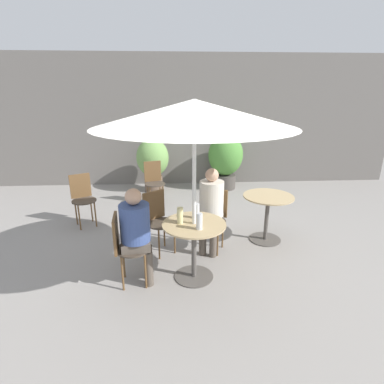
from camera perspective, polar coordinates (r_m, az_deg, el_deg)
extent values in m
plane|color=gray|center=(3.84, 1.69, -15.70)|extent=(20.00, 20.00, 0.00)
cube|color=slate|center=(7.22, -1.07, 13.27)|extent=(10.00, 0.06, 3.00)
cylinder|color=#514C47|center=(3.82, 0.37, -15.73)|extent=(0.48, 0.48, 0.01)
cylinder|color=#514C47|center=(3.64, 0.38, -11.19)|extent=(0.06, 0.06, 0.68)
cylinder|color=tan|center=(3.48, 0.40, -6.16)|extent=(0.74, 0.74, 0.02)
cylinder|color=#514C47|center=(4.79, 13.70, -8.72)|extent=(0.48, 0.48, 0.01)
cylinder|color=#514C47|center=(4.65, 14.02, -4.89)|extent=(0.06, 0.06, 0.68)
cylinder|color=tan|center=(4.52, 14.36, -0.81)|extent=(0.74, 0.74, 0.02)
cylinder|color=#42382D|center=(4.19, 3.80, -5.58)|extent=(0.39, 0.39, 0.02)
cylinder|color=brown|center=(4.37, 5.86, -7.90)|extent=(0.02, 0.02, 0.44)
cylinder|color=brown|center=(4.44, 2.63, -7.41)|extent=(0.02, 0.02, 0.44)
cylinder|color=brown|center=(4.15, 4.91, -9.39)|extent=(0.02, 0.02, 0.44)
cylinder|color=brown|center=(4.22, 1.52, -8.84)|extent=(0.02, 0.02, 0.44)
cube|color=brown|center=(4.27, 4.56, -2.05)|extent=(0.32, 0.17, 0.41)
cylinder|color=#42382D|center=(3.56, -11.16, -10.59)|extent=(0.39, 0.39, 0.02)
cylinder|color=brown|center=(3.79, -12.88, -12.76)|extent=(0.02, 0.02, 0.44)
cylinder|color=brown|center=(3.57, -13.10, -14.88)|extent=(0.02, 0.02, 0.44)
cylinder|color=brown|center=(3.78, -8.90, -12.60)|extent=(0.02, 0.02, 0.44)
cylinder|color=brown|center=(3.56, -8.85, -14.72)|extent=(0.02, 0.02, 0.44)
cube|color=brown|center=(3.47, -14.33, -7.61)|extent=(0.06, 0.34, 0.41)
cylinder|color=#42382D|center=(5.27, -19.85, -1.58)|extent=(0.39, 0.39, 0.02)
cylinder|color=brown|center=(5.49, -18.59, -3.20)|extent=(0.02, 0.02, 0.44)
cylinder|color=brown|center=(5.44, -21.20, -3.67)|extent=(0.02, 0.02, 0.44)
cylinder|color=brown|center=(5.25, -17.92, -4.10)|extent=(0.02, 0.02, 0.44)
cylinder|color=brown|center=(5.21, -20.65, -4.60)|extent=(0.02, 0.02, 0.44)
cube|color=brown|center=(5.37, -20.51, 1.13)|extent=(0.31, 0.18, 0.41)
cylinder|color=#42382D|center=(5.91, -7.08, 1.53)|extent=(0.39, 0.39, 0.02)
cylinder|color=brown|center=(6.12, -6.08, -0.07)|extent=(0.02, 0.02, 0.44)
cylinder|color=brown|center=(6.07, -8.44, -0.33)|extent=(0.02, 0.02, 0.44)
cylinder|color=brown|center=(5.88, -5.50, -0.82)|extent=(0.02, 0.02, 0.44)
cylinder|color=brown|center=(5.83, -7.94, -1.09)|extent=(0.02, 0.02, 0.44)
cube|color=brown|center=(6.02, -7.53, 3.94)|extent=(0.33, 0.12, 0.41)
cylinder|color=#42382D|center=(4.14, -5.87, -5.95)|extent=(0.39, 0.39, 0.02)
cylinder|color=brown|center=(4.40, -5.29, -7.70)|extent=(0.02, 0.02, 0.44)
cylinder|color=brown|center=(4.28, -8.17, -8.61)|extent=(0.02, 0.02, 0.44)
cylinder|color=brown|center=(4.21, -3.32, -8.92)|extent=(0.02, 0.02, 0.44)
cylinder|color=brown|center=(4.09, -6.29, -9.92)|extent=(0.02, 0.02, 0.44)
cube|color=brown|center=(4.20, -7.30, -2.50)|extent=(0.29, 0.22, 0.41)
cylinder|color=brown|center=(4.18, 2.08, -9.18)|extent=(0.10, 0.10, 0.43)
cylinder|color=brown|center=(4.14, 4.04, -9.50)|extent=(0.10, 0.10, 0.43)
cube|color=brown|center=(4.14, 3.65, -5.04)|extent=(0.38, 0.40, 0.10)
cylinder|color=beige|center=(4.03, 3.73, -1.26)|extent=(0.33, 0.33, 0.48)
sphere|color=tan|center=(3.93, 3.83, 3.25)|extent=(0.18, 0.18, 0.18)
cylinder|color=brown|center=(3.60, -8.23, -14.26)|extent=(0.10, 0.10, 0.43)
cylinder|color=brown|center=(3.73, -8.29, -13.00)|extent=(0.10, 0.10, 0.43)
cube|color=brown|center=(3.53, -10.56, -9.70)|extent=(0.35, 0.32, 0.10)
cylinder|color=#384C84|center=(3.41, -10.82, -5.76)|extent=(0.34, 0.34, 0.43)
sphere|color=tan|center=(3.30, -11.14, -0.89)|extent=(0.18, 0.18, 0.18)
cylinder|color=silver|center=(3.58, 0.92, -3.63)|extent=(0.06, 0.06, 0.18)
cylinder|color=beige|center=(3.44, -2.28, -4.50)|extent=(0.07, 0.07, 0.19)
cylinder|color=silver|center=(3.30, 1.41, -5.60)|extent=(0.07, 0.07, 0.19)
cylinder|color=brown|center=(6.91, -7.31, 1.67)|extent=(0.41, 0.41, 0.35)
ellipsoid|color=#709E51|center=(6.76, -7.52, 6.52)|extent=(0.71, 0.71, 0.85)
cylinder|color=#47423D|center=(7.07, 6.23, 2.01)|extent=(0.49, 0.49, 0.33)
ellipsoid|color=#4C8938|center=(6.92, 6.42, 7.07)|extent=(0.79, 0.79, 0.95)
cylinder|color=silver|center=(3.35, 0.41, -0.87)|extent=(0.04, 0.04, 2.09)
cone|color=silver|center=(3.17, 0.45, 14.78)|extent=(2.13, 2.13, 0.28)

